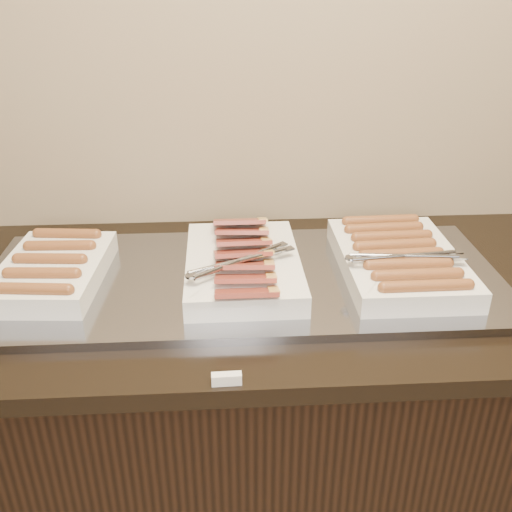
{
  "coord_description": "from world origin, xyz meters",
  "views": [
    {
      "loc": [
        -0.01,
        0.97,
        1.56
      ],
      "look_at": [
        0.06,
        2.13,
        0.97
      ],
      "focal_mm": 40.0,
      "sensor_mm": 36.0,
      "label": 1
    }
  ],
  "objects": [
    {
      "name": "dish_left",
      "position": [
        -0.41,
        2.13,
        0.95
      ],
      "size": [
        0.24,
        0.34,
        0.07
      ],
      "rotation": [
        0.0,
        0.0,
        -0.07
      ],
      "color": "silver",
      "rests_on": "warming_tray"
    },
    {
      "name": "counter",
      "position": [
        0.0,
        2.13,
        0.45
      ],
      "size": [
        2.06,
        0.76,
        0.9
      ],
      "color": "black",
      "rests_on": "ground"
    },
    {
      "name": "label_holder",
      "position": [
        -0.02,
        1.77,
        0.91
      ],
      "size": [
        0.05,
        0.02,
        0.02
      ],
      "primitive_type": "cube",
      "rotation": [
        0.0,
        0.0,
        0.03
      ],
      "color": "silver",
      "rests_on": "counter"
    },
    {
      "name": "dish_right",
      "position": [
        0.39,
        2.13,
        0.95
      ],
      "size": [
        0.27,
        0.4,
        0.08
      ],
      "rotation": [
        0.0,
        0.0,
        -0.0
      ],
      "color": "silver",
      "rests_on": "warming_tray"
    },
    {
      "name": "warming_tray",
      "position": [
        0.03,
        2.13,
        0.91
      ],
      "size": [
        1.2,
        0.5,
        0.02
      ],
      "primitive_type": "cube",
      "color": "gray",
      "rests_on": "counter"
    },
    {
      "name": "dish_center",
      "position": [
        0.03,
        2.13,
        0.95
      ],
      "size": [
        0.27,
        0.41,
        0.09
      ],
      "rotation": [
        0.0,
        0.0,
        0.01
      ],
      "color": "silver",
      "rests_on": "warming_tray"
    }
  ]
}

